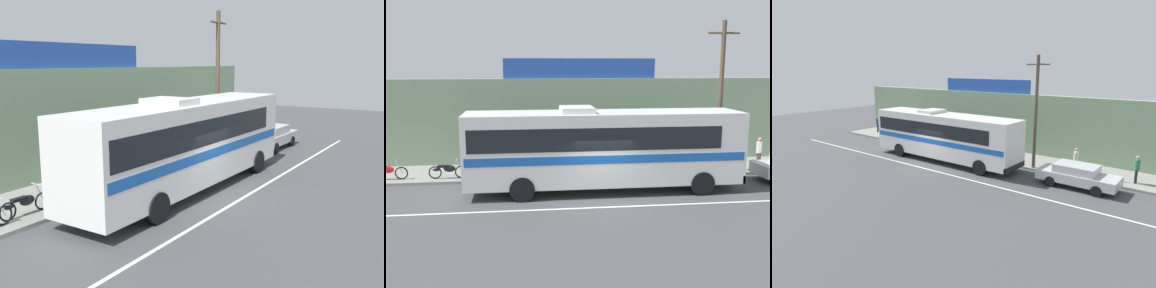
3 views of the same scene
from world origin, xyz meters
The scene contains 11 objects.
ground_plane centered at (0.00, 0.00, 0.00)m, with size 70.00×70.00×0.00m, color #444447.
sidewalk_slab centered at (0.00, 5.20, 0.07)m, with size 30.00×3.60×0.14m, color gray.
storefront_facade centered at (0.00, 7.35, 2.40)m, with size 30.00×0.70×4.80m, color gray.
storefront_billboard centered at (-0.07, 7.35, 5.35)m, with size 8.48×0.12×1.10m, color #234CAD.
road_center_stripe centered at (0.00, -0.80, 0.00)m, with size 30.00×0.14×0.01m, color silver.
intercity_bus centered at (0.16, 1.54, 2.07)m, with size 12.09×2.66×3.78m.
parked_car centered at (10.13, 2.07, 0.74)m, with size 4.59×1.87×1.37m.
utility_pole centered at (6.51, 3.69, 4.04)m, with size 1.60×0.22×7.54m.
motorcycle_red centered at (-5.40, 4.21, 0.57)m, with size 1.95×0.56×0.94m.
pedestrian_far_right centered at (9.17, 4.40, 1.08)m, with size 0.30×0.48×1.62m.
pedestrian_near_shop centered at (12.78, 4.56, 1.12)m, with size 0.30×0.48×1.68m.
Camera 1 is at (-13.96, -7.67, 5.09)m, focal length 40.84 mm.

